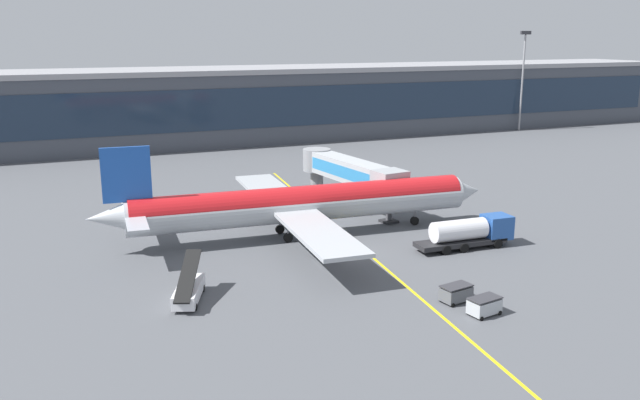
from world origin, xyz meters
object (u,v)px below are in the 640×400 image
(main_airliner, at_px, (301,204))
(belt_loader, at_px, (189,290))
(baggage_cart_0, at_px, (484,306))
(fuel_tanker, at_px, (471,232))
(baggage_cart_1, at_px, (456,293))

(main_airliner, bearing_deg, belt_loader, -138.74)
(main_airliner, height_order, baggage_cart_0, main_airliner)
(fuel_tanker, distance_m, belt_loader, 30.68)
(fuel_tanker, bearing_deg, baggage_cart_1, -129.68)
(fuel_tanker, height_order, baggage_cart_1, fuel_tanker)
(main_airliner, height_order, baggage_cart_1, main_airliner)
(belt_loader, bearing_deg, baggage_cart_0, -29.80)
(main_airliner, bearing_deg, baggage_cart_1, -77.30)
(baggage_cart_0, bearing_deg, baggage_cart_1, 99.93)
(fuel_tanker, bearing_deg, belt_loader, -174.76)
(main_airliner, relative_size, baggage_cart_1, 15.79)
(main_airliner, relative_size, baggage_cart_0, 15.79)
(main_airliner, height_order, fuel_tanker, main_airliner)
(belt_loader, bearing_deg, main_airliner, 41.26)
(belt_loader, xyz_separation_m, baggage_cart_0, (21.28, -12.18, -0.21))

